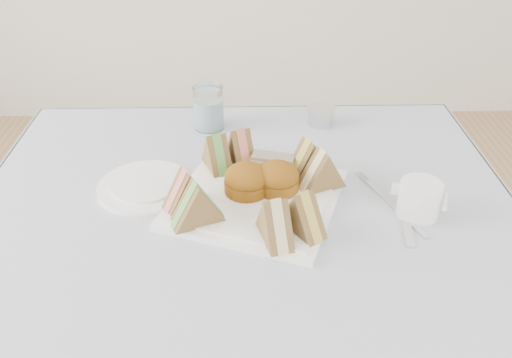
{
  "coord_description": "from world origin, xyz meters",
  "views": [
    {
      "loc": [
        -0.0,
        -0.74,
        1.33
      ],
      "look_at": [
        0.02,
        0.09,
        0.8
      ],
      "focal_mm": 38.0,
      "sensor_mm": 36.0,
      "label": 1
    }
  ],
  "objects": [
    {
      "name": "scone_left",
      "position": [
        0.0,
        0.11,
        0.79
      ],
      "size": [
        0.11,
        0.11,
        0.06
      ],
      "primitive_type": "cylinder",
      "rotation": [
        0.0,
        0.0,
        -0.5
      ],
      "color": "#8C4711",
      "rests_on": "serving_plate"
    },
    {
      "name": "sandwich_fr_a",
      "position": [
        0.1,
        -0.01,
        0.8
      ],
      "size": [
        0.08,
        0.1,
        0.08
      ],
      "primitive_type": null,
      "rotation": [
        0.0,
        0.0,
        -0.97
      ],
      "color": "brown",
      "rests_on": "serving_plate"
    },
    {
      "name": "side_plate",
      "position": [
        -0.19,
        0.14,
        0.75
      ],
      "size": [
        0.23,
        0.23,
        0.01
      ],
      "primitive_type": "cylinder",
      "rotation": [
        0.0,
        0.0,
        -0.29
      ],
      "color": "white",
      "rests_on": "tablecloth"
    },
    {
      "name": "fork",
      "position": [
        0.28,
        0.07,
        0.75
      ],
      "size": [
        0.08,
        0.18,
        0.0
      ],
      "primitive_type": "cube",
      "rotation": [
        0.0,
        0.0,
        0.36
      ],
      "color": "silver",
      "rests_on": "tablecloth"
    },
    {
      "name": "sandwich_fr_b",
      "position": [
        0.05,
        -0.03,
        0.8
      ],
      "size": [
        0.06,
        0.1,
        0.08
      ],
      "primitive_type": null,
      "rotation": [
        0.0,
        0.0,
        -1.3
      ],
      "color": "brown",
      "rests_on": "serving_plate"
    },
    {
      "name": "sandwich_br_a",
      "position": [
        0.14,
        0.12,
        0.8
      ],
      "size": [
        0.1,
        0.08,
        0.08
      ],
      "primitive_type": null,
      "rotation": [
        0.0,
        0.0,
        -2.72
      ],
      "color": "brown",
      "rests_on": "serving_plate"
    },
    {
      "name": "tablecloth",
      "position": [
        0.0,
        0.0,
        0.74
      ],
      "size": [
        1.02,
        1.02,
        0.01
      ],
      "primitive_type": "cube",
      "color": "#B2B9C2",
      "rests_on": "table"
    },
    {
      "name": "sandwich_fl_b",
      "position": [
        -0.08,
        0.02,
        0.8
      ],
      "size": [
        0.1,
        0.07,
        0.08
      ],
      "primitive_type": null,
      "rotation": [
        0.0,
        0.0,
        0.37
      ],
      "color": "brown",
      "rests_on": "serving_plate"
    },
    {
      "name": "creamer_jug",
      "position": [
        0.31,
        0.05,
        0.78
      ],
      "size": [
        0.1,
        0.1,
        0.07
      ],
      "primitive_type": "cylinder",
      "rotation": [
        0.0,
        0.0,
        -0.36
      ],
      "color": "white",
      "rests_on": "tablecloth"
    },
    {
      "name": "sandwich_br_b",
      "position": [
        0.12,
        0.17,
        0.8
      ],
      "size": [
        0.1,
        0.08,
        0.08
      ],
      "primitive_type": null,
      "rotation": [
        0.0,
        0.0,
        -2.62
      ],
      "color": "brown",
      "rests_on": "serving_plate"
    },
    {
      "name": "water_glass",
      "position": [
        -0.08,
        0.4,
        0.8
      ],
      "size": [
        0.08,
        0.08,
        0.1
      ],
      "primitive_type": "cylinder",
      "rotation": [
        0.0,
        0.0,
        -0.13
      ],
      "color": "white",
      "rests_on": "tablecloth"
    },
    {
      "name": "knife",
      "position": [
        0.29,
        0.05,
        0.75
      ],
      "size": [
        0.04,
        0.19,
        0.0
      ],
      "primitive_type": "cube",
      "rotation": [
        0.0,
        0.0,
        -0.15
      ],
      "color": "silver",
      "rests_on": "tablecloth"
    },
    {
      "name": "sandwich_bl_a",
      "position": [
        -0.06,
        0.2,
        0.8
      ],
      "size": [
        0.07,
        0.1,
        0.08
      ],
      "primitive_type": null,
      "rotation": [
        0.0,
        0.0,
        1.92
      ],
      "color": "brown",
      "rests_on": "serving_plate"
    },
    {
      "name": "tea_strainer",
      "position": [
        0.18,
        0.41,
        0.76
      ],
      "size": [
        0.07,
        0.07,
        0.04
      ],
      "primitive_type": "cylinder",
      "rotation": [
        0.0,
        0.0,
        0.11
      ],
      "color": "silver",
      "rests_on": "tablecloth"
    },
    {
      "name": "sandwich_fl_a",
      "position": [
        -0.1,
        0.07,
        0.8
      ],
      "size": [
        0.1,
        0.08,
        0.08
      ],
      "primitive_type": null,
      "rotation": [
        0.0,
        0.0,
        0.49
      ],
      "color": "brown",
      "rests_on": "serving_plate"
    },
    {
      "name": "scone_right",
      "position": [
        0.06,
        0.11,
        0.79
      ],
      "size": [
        0.09,
        0.09,
        0.06
      ],
      "primitive_type": "cylinder",
      "rotation": [
        0.0,
        0.0,
        0.12
      ],
      "color": "#8C4711",
      "rests_on": "serving_plate"
    },
    {
      "name": "sandwich_bl_b",
      "position": [
        -0.01,
        0.22,
        0.8
      ],
      "size": [
        0.07,
        0.1,
        0.08
      ],
      "primitive_type": null,
      "rotation": [
        0.0,
        0.0,
        1.91
      ],
      "color": "brown",
      "rests_on": "serving_plate"
    },
    {
      "name": "serving_plate",
      "position": [
        0.02,
        0.09,
        0.75
      ],
      "size": [
        0.37,
        0.37,
        0.01
      ],
      "primitive_type": "cube",
      "rotation": [
        0.0,
        0.0,
        -0.36
      ],
      "color": "white",
      "rests_on": "tablecloth"
    },
    {
      "name": "pastry_slice",
      "position": [
        0.06,
        0.18,
        0.78
      ],
      "size": [
        0.09,
        0.05,
        0.04
      ],
      "primitive_type": "cube",
      "rotation": [
        0.0,
        0.0,
        -0.26
      ],
      "color": "#CCC16E",
      "rests_on": "serving_plate"
    }
  ]
}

